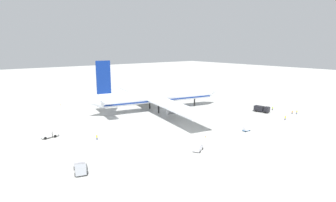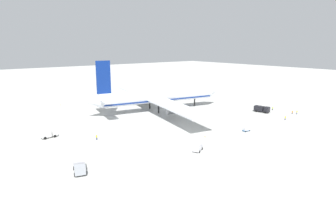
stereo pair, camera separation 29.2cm
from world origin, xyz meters
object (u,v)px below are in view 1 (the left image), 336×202
at_px(ground_worker_0, 273,108).
at_px(ground_worker_2, 285,118).
at_px(service_van, 198,147).
at_px(traffic_cone_0, 61,105).
at_px(ground_worker_4, 97,137).
at_px(ground_worker_1, 297,112).
at_px(baggage_cart_0, 246,129).
at_px(service_truck_0, 80,166).
at_px(traffic_cone_1, 148,92).
at_px(airliner, 157,97).
at_px(traffic_cone_2, 205,136).
at_px(ground_worker_3, 292,112).
at_px(service_truck_2, 48,134).
at_px(service_truck_1, 262,109).

distance_m(ground_worker_0, ground_worker_2, 17.81).
distance_m(service_van, ground_worker_2, 51.59).
relative_size(service_van, traffic_cone_0, 8.17).
height_order(service_van, ground_worker_4, service_van).
bearing_deg(ground_worker_1, baggage_cart_0, -177.56).
bearing_deg(service_truck_0, traffic_cone_1, 47.62).
xyz_separation_m(airliner, service_truck_0, (-52.44, -41.22, -5.02)).
bearing_deg(service_truck_0, traffic_cone_2, -0.18).
height_order(ground_worker_4, traffic_cone_1, ground_worker_4).
distance_m(service_truck_0, baggage_cart_0, 58.71).
bearing_deg(ground_worker_4, traffic_cone_1, 45.42).
bearing_deg(ground_worker_3, airliner, 135.15).
relative_size(ground_worker_0, traffic_cone_0, 2.95).
bearing_deg(service_truck_2, airliner, 11.26).
relative_size(baggage_cart_0, ground_worker_1, 1.84).
xyz_separation_m(service_van, traffic_cone_2, (10.37, 7.32, -0.76)).
bearing_deg(ground_worker_4, service_van, -55.15).
height_order(service_truck_2, ground_worker_0, service_truck_2).
distance_m(service_truck_1, baggage_cart_0, 32.31).
distance_m(service_truck_2, ground_worker_4, 16.34).
distance_m(service_truck_1, traffic_cone_1, 76.95).
relative_size(service_truck_0, baggage_cart_0, 1.93).
distance_m(traffic_cone_1, traffic_cone_2, 92.66).
bearing_deg(service_truck_2, service_van, -51.70).
distance_m(service_truck_0, traffic_cone_2, 42.29).
bearing_deg(service_van, ground_worker_3, 5.44).
relative_size(ground_worker_0, ground_worker_4, 1.00).
height_order(traffic_cone_1, traffic_cone_2, same).
height_order(ground_worker_0, traffic_cone_0, ground_worker_0).
bearing_deg(service_truck_1, ground_worker_4, 172.03).
xyz_separation_m(baggage_cart_0, ground_worker_2, (24.88, -0.49, 0.10)).
bearing_deg(ground_worker_4, traffic_cone_0, 82.49).
bearing_deg(ground_worker_1, traffic_cone_1, 102.02).
distance_m(traffic_cone_0, traffic_cone_1, 56.94).
distance_m(airliner, traffic_cone_2, 43.05).
relative_size(service_van, ground_worker_3, 2.79).
bearing_deg(traffic_cone_1, traffic_cone_2, -112.63).
relative_size(ground_worker_1, ground_worker_4, 1.08).
distance_m(ground_worker_4, traffic_cone_2, 35.23).
bearing_deg(baggage_cart_0, service_van, -173.40).
relative_size(service_truck_1, service_van, 1.57).
height_order(ground_worker_1, ground_worker_2, ground_worker_2).
distance_m(baggage_cart_0, ground_worker_2, 24.89).
distance_m(ground_worker_0, traffic_cone_0, 103.92).
xyz_separation_m(ground_worker_3, traffic_cone_1, (-17.37, 86.80, -0.54)).
relative_size(traffic_cone_0, traffic_cone_2, 1.00).
xyz_separation_m(airliner, ground_worker_0, (43.03, -32.96, -5.78)).
bearing_deg(traffic_cone_1, ground_worker_4, -134.58).
relative_size(ground_worker_4, traffic_cone_1, 2.95).
relative_size(baggage_cart_0, traffic_cone_0, 5.87).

